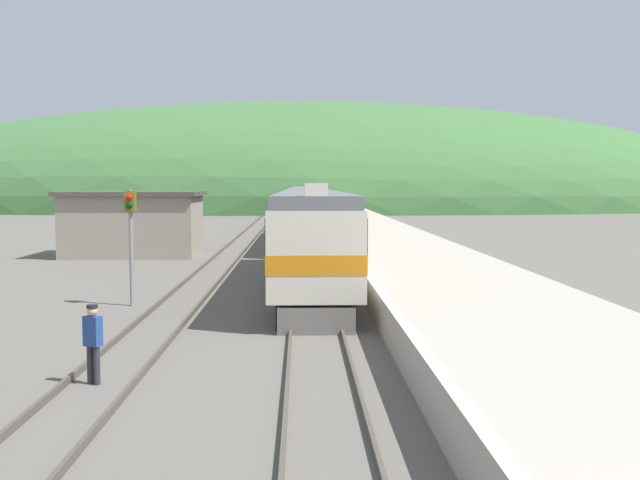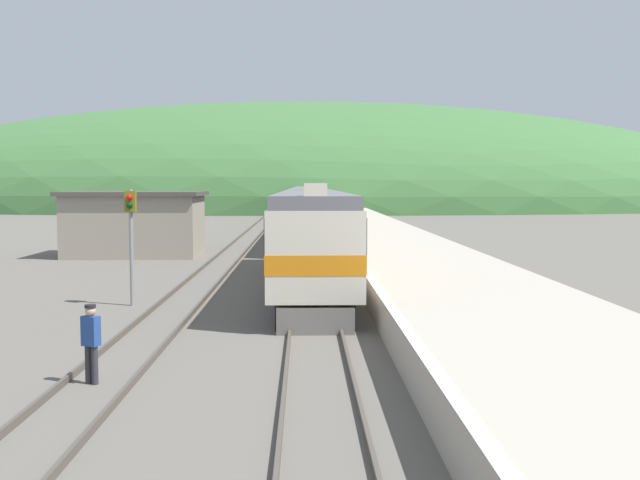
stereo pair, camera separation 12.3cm
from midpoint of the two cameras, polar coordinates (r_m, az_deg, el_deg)
track_main at (r=71.50m, az=-0.92°, el=1.01°), size 1.52×180.00×0.16m
track_siding at (r=71.63m, az=-4.62°, el=1.00°), size 1.52×180.00×0.16m
platform at (r=51.78m, az=4.56°, el=0.22°), size 6.09×140.00×1.05m
distant_hills at (r=135.33m, az=-1.07°, el=2.53°), size 167.43×75.34×37.11m
station_shed at (r=44.89m, az=-13.82°, el=1.24°), size 7.92×5.50×3.75m
express_train_lead_car at (r=30.23m, az=-0.51°, el=0.35°), size 2.84×19.85×4.22m
carriage_second at (r=51.92m, az=-0.81°, el=1.99°), size 2.83×21.38×3.86m
carriage_third at (r=74.17m, az=-0.93°, el=2.69°), size 2.83×21.38×3.86m
carriage_fourth at (r=96.42m, az=-1.00°, el=3.06°), size 2.83×21.38×3.86m
signal_post_siding at (r=26.41m, az=-14.09°, el=1.29°), size 0.36×0.42×4.01m
track_worker at (r=16.49m, az=-16.85°, el=-7.24°), size 0.42×0.36×1.69m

